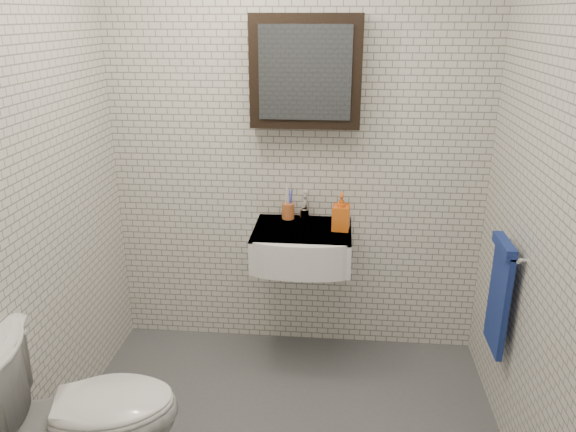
# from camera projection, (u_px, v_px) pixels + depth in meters

# --- Properties ---
(room_shell) EXTENTS (2.22, 2.02, 2.51)m
(room_shell) POSITION_uv_depth(u_px,v_px,m) (278.00, 154.00, 2.24)
(room_shell) COLOR silver
(room_shell) RESTS_ON ground
(washbasin) EXTENTS (0.55, 0.50, 0.20)m
(washbasin) POSITION_uv_depth(u_px,v_px,m) (302.00, 247.00, 3.16)
(washbasin) COLOR white
(washbasin) RESTS_ON room_shell
(faucet) EXTENTS (0.06, 0.20, 0.15)m
(faucet) POSITION_uv_depth(u_px,v_px,m) (304.00, 209.00, 3.29)
(faucet) COLOR silver
(faucet) RESTS_ON washbasin
(mirror_cabinet) EXTENTS (0.60, 0.15, 0.60)m
(mirror_cabinet) POSITION_uv_depth(u_px,v_px,m) (306.00, 72.00, 3.02)
(mirror_cabinet) COLOR black
(mirror_cabinet) RESTS_ON room_shell
(towel_rail) EXTENTS (0.09, 0.30, 0.58)m
(towel_rail) POSITION_uv_depth(u_px,v_px,m) (500.00, 291.00, 2.73)
(towel_rail) COLOR silver
(towel_rail) RESTS_ON room_shell
(toothbrush_cup) EXTENTS (0.10, 0.10, 0.20)m
(toothbrush_cup) POSITION_uv_depth(u_px,v_px,m) (288.00, 210.00, 3.31)
(toothbrush_cup) COLOR #B85E2E
(toothbrush_cup) RESTS_ON washbasin
(soap_bottle) EXTENTS (0.10, 0.11, 0.21)m
(soap_bottle) POSITION_uv_depth(u_px,v_px,m) (341.00, 212.00, 3.12)
(soap_bottle) COLOR orange
(soap_bottle) RESTS_ON washbasin
(toilet) EXTENTS (0.89, 0.65, 0.81)m
(toilet) POSITION_uv_depth(u_px,v_px,m) (82.00, 415.00, 2.36)
(toilet) COLOR white
(toilet) RESTS_ON ground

